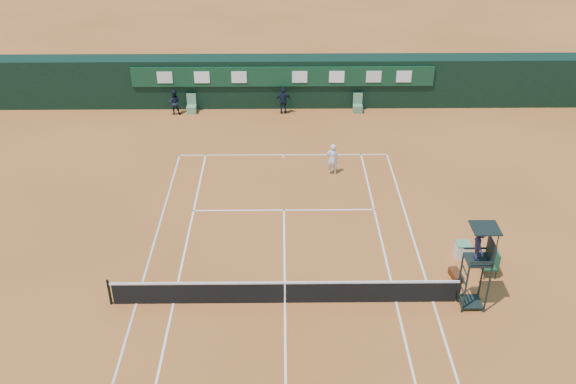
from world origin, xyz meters
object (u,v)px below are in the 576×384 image
object	(u,v)px
tennis_net	(285,292)
player_bench	(490,258)
player	(332,159)
cooler	(463,250)
umpire_chair	(479,250)

from	to	relation	value
tennis_net	player_bench	bearing A→B (deg)	12.86
tennis_net	player	xyz separation A→B (m)	(2.42, 9.84, 0.30)
cooler	player	size ratio (longest dim) A/B	0.40
player_bench	player	distance (m)	9.79
umpire_chair	player	xyz separation A→B (m)	(-4.37, 10.04, -1.64)
umpire_chair	cooler	xyz separation A→B (m)	(0.45, 3.01, -2.13)
umpire_chair	cooler	bearing A→B (deg)	81.45
tennis_net	cooler	distance (m)	7.77
cooler	player	distance (m)	8.53
umpire_chair	player	size ratio (longest dim) A/B	2.10
cooler	umpire_chair	bearing A→B (deg)	-98.55
player_bench	tennis_net	bearing A→B (deg)	-167.14
tennis_net	player	bearing A→B (deg)	76.16
umpire_chair	tennis_net	bearing A→B (deg)	178.36
cooler	player	world-z (taller)	player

